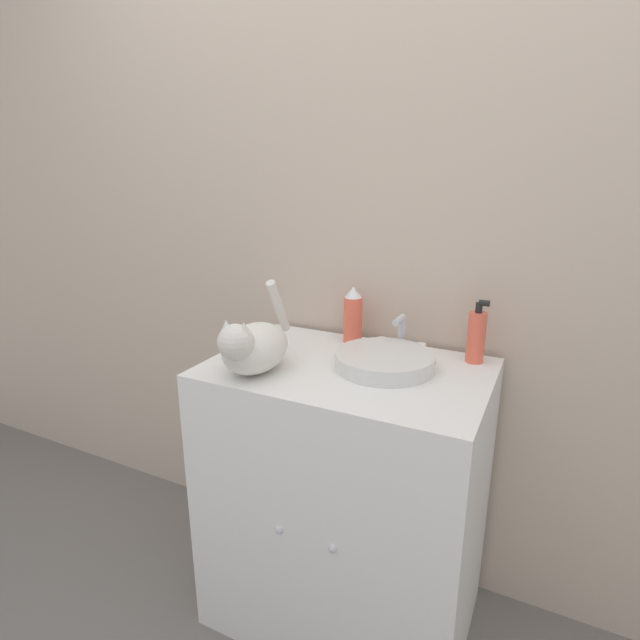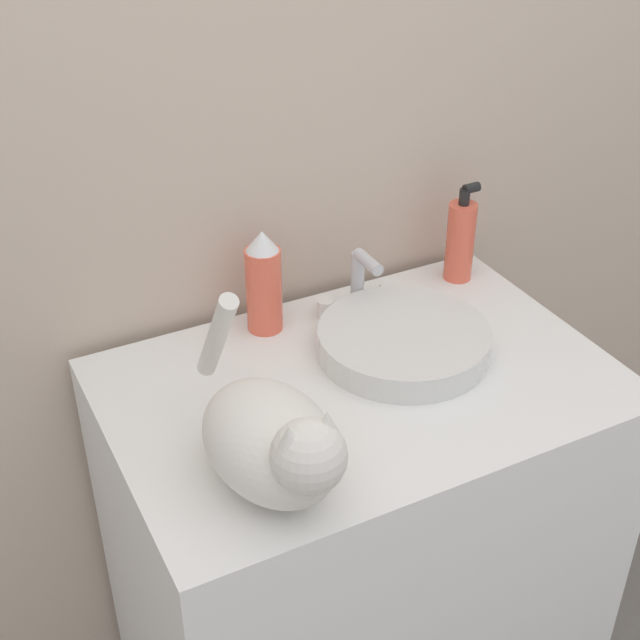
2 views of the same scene
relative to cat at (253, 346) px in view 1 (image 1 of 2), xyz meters
The scene contains 7 objects.
wall_back 0.59m from the cat, 64.66° to the left, with size 6.00×0.05×2.50m.
vanity_cabinet 0.59m from the cat, 34.75° to the left, with size 0.81×0.56×0.89m.
sink_basin 0.38m from the cat, 30.66° to the left, with size 0.29×0.29×0.05m.
faucet 0.47m from the cat, 46.77° to the left, with size 0.16×0.09×0.12m.
cat is the anchor object (origin of this frame).
soap_bottle 0.66m from the cat, 33.27° to the left, with size 0.06×0.05×0.19m.
spray_bottle 0.40m from the cat, 67.85° to the left, with size 0.06×0.06×0.19m.
Camera 1 is at (0.53, -0.99, 1.45)m, focal length 28.00 mm.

